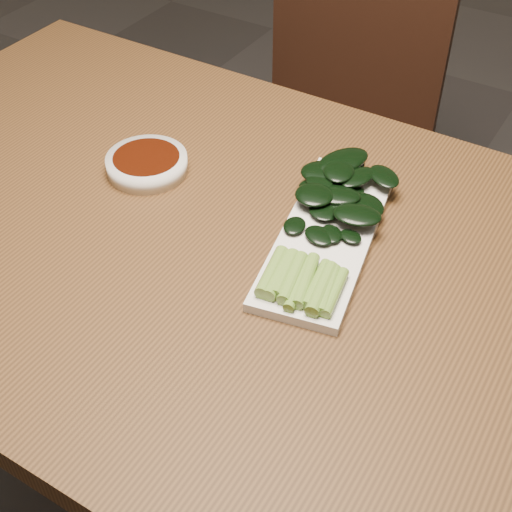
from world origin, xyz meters
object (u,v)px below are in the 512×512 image
object	(u,v)px
serving_plate	(327,236)
gai_lan	(328,212)
sauce_bowl	(147,164)
chair_far	(335,118)
table	(241,281)

from	to	relation	value
serving_plate	gai_lan	size ratio (longest dim) A/B	1.00
serving_plate	sauce_bowl	bearing A→B (deg)	-179.82
chair_far	sauce_bowl	distance (m)	0.73
sauce_bowl	chair_far	bearing A→B (deg)	89.91
chair_far	gai_lan	size ratio (longest dim) A/B	2.58
sauce_bowl	gai_lan	size ratio (longest dim) A/B	0.36
gai_lan	table	bearing A→B (deg)	-131.14
chair_far	serving_plate	size ratio (longest dim) A/B	2.57
table	chair_far	world-z (taller)	chair_far
sauce_bowl	table	bearing A→B (deg)	-17.87
chair_far	serving_plate	xyz separation A→B (m)	(0.31, -0.68, 0.27)
sauce_bowl	serving_plate	bearing A→B (deg)	0.18
table	serving_plate	distance (m)	0.14
table	gai_lan	xyz separation A→B (m)	(0.08, 0.09, 0.10)
table	gai_lan	bearing A→B (deg)	48.86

